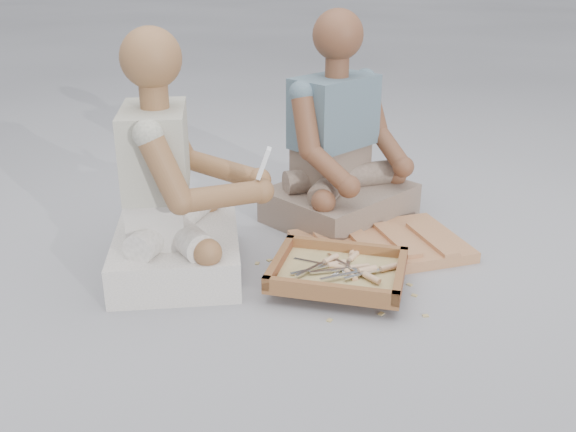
{
  "coord_description": "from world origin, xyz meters",
  "views": [
    {
      "loc": [
        -0.07,
        -1.85,
        1.12
      ],
      "look_at": [
        -0.03,
        0.13,
        0.3
      ],
      "focal_mm": 40.0,
      "sensor_mm": 36.0,
      "label": 1
    }
  ],
  "objects_px": {
    "tool_tray": "(338,272)",
    "companion": "(339,154)",
    "carved_panel": "(380,246)",
    "craftsman": "(172,194)"
  },
  "relations": [
    {
      "from": "carved_panel",
      "to": "companion",
      "type": "distance_m",
      "value": 0.47
    },
    {
      "from": "tool_tray",
      "to": "craftsman",
      "type": "bearing_deg",
      "value": 165.28
    },
    {
      "from": "craftsman",
      "to": "companion",
      "type": "bearing_deg",
      "value": 121.96
    },
    {
      "from": "tool_tray",
      "to": "companion",
      "type": "xyz_separation_m",
      "value": [
        0.06,
        0.65,
        0.24
      ]
    },
    {
      "from": "companion",
      "to": "carved_panel",
      "type": "bearing_deg",
      "value": 68.73
    },
    {
      "from": "carved_panel",
      "to": "craftsman",
      "type": "relative_size",
      "value": 0.72
    },
    {
      "from": "carved_panel",
      "to": "companion",
      "type": "height_order",
      "value": "companion"
    },
    {
      "from": "craftsman",
      "to": "companion",
      "type": "xyz_separation_m",
      "value": [
        0.66,
        0.5,
        -0.0
      ]
    },
    {
      "from": "carved_panel",
      "to": "craftsman",
      "type": "bearing_deg",
      "value": -169.82
    },
    {
      "from": "tool_tray",
      "to": "companion",
      "type": "height_order",
      "value": "companion"
    }
  ]
}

